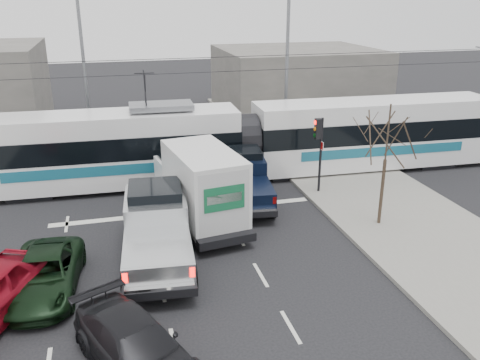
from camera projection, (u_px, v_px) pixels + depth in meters
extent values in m
plane|color=black|center=(212.00, 282.00, 17.10)|extent=(120.00, 120.00, 0.00)
cube|color=gray|center=(445.00, 248.00, 19.23)|extent=(6.00, 60.00, 0.15)
cube|color=#33302D|center=(173.00, 181.00, 26.17)|extent=(60.00, 1.60, 0.03)
cube|color=slate|center=(297.00, 80.00, 40.86)|extent=(12.00, 10.00, 5.00)
cylinder|color=#47382B|center=(382.00, 192.00, 20.65)|extent=(0.14, 0.14, 2.75)
cylinder|color=#47382B|center=(388.00, 132.00, 19.79)|extent=(0.07, 0.07, 2.25)
cylinder|color=black|center=(320.00, 155.00, 23.89)|extent=(0.12, 0.12, 3.60)
cube|color=black|center=(318.00, 129.00, 23.39)|extent=(0.28, 0.28, 0.95)
cylinder|color=#FF0C07|center=(315.00, 123.00, 23.25)|extent=(0.06, 0.20, 0.20)
cylinder|color=orange|center=(315.00, 129.00, 23.36)|extent=(0.06, 0.20, 0.20)
cylinder|color=#05330C|center=(315.00, 135.00, 23.46)|extent=(0.06, 0.20, 0.20)
cube|color=white|center=(322.00, 146.00, 23.58)|extent=(0.02, 0.30, 0.40)
cylinder|color=slate|center=(286.00, 76.00, 30.02)|extent=(0.20, 0.20, 9.00)
cylinder|color=slate|center=(85.00, 79.00, 29.09)|extent=(0.20, 0.20, 9.00)
cylinder|color=black|center=(167.00, 74.00, 24.26)|extent=(60.00, 0.03, 0.03)
cylinder|color=black|center=(167.00, 59.00, 24.01)|extent=(60.00, 0.03, 0.03)
cube|color=white|center=(106.00, 168.00, 25.01)|extent=(13.17, 3.21, 1.59)
cube|color=black|center=(104.00, 144.00, 24.58)|extent=(13.23, 3.24, 1.08)
cube|color=white|center=(102.00, 124.00, 24.24)|extent=(13.16, 3.10, 1.01)
cube|color=#175C74|center=(105.00, 171.00, 23.64)|extent=(9.15, 0.35, 0.50)
cube|color=white|center=(372.00, 149.00, 27.94)|extent=(13.17, 3.21, 1.59)
cube|color=black|center=(374.00, 127.00, 27.51)|extent=(13.23, 3.24, 1.08)
cube|color=white|center=(375.00, 110.00, 27.17)|extent=(13.16, 3.10, 1.01)
cube|color=#175C74|center=(384.00, 151.00, 26.57)|extent=(9.15, 0.35, 0.50)
cylinder|color=black|center=(246.00, 139.00, 26.12)|extent=(1.11, 2.67, 2.63)
cube|color=slate|center=(161.00, 106.00, 24.57)|extent=(3.10, 1.75, 0.25)
cube|color=black|center=(32.00, 190.00, 24.57)|extent=(2.11, 2.40, 0.37)
cube|color=black|center=(206.00, 176.00, 26.33)|extent=(2.11, 2.40, 0.37)
cube|color=black|center=(285.00, 170.00, 27.21)|extent=(2.11, 2.40, 0.37)
cube|color=black|center=(428.00, 160.00, 28.97)|extent=(2.11, 2.40, 0.37)
cube|color=black|center=(158.00, 245.00, 18.23)|extent=(2.83, 6.77, 0.28)
cube|color=silver|center=(156.00, 212.00, 19.05)|extent=(2.46, 2.95, 1.31)
cube|color=black|center=(155.00, 194.00, 18.92)|extent=(2.10, 2.14, 0.63)
cube|color=silver|center=(156.00, 202.00, 20.61)|extent=(2.26, 1.37, 0.63)
cube|color=silver|center=(158.00, 253.00, 16.73)|extent=(2.48, 3.15, 0.74)
cube|color=silver|center=(160.00, 289.00, 15.25)|extent=(2.10, 0.38, 0.20)
cube|color=#FF0C07|center=(125.00, 278.00, 15.07)|extent=(0.17, 0.10, 0.32)
cube|color=#FF0C07|center=(192.00, 272.00, 15.39)|extent=(0.17, 0.10, 0.32)
cylinder|color=black|center=(130.00, 227.00, 20.07)|extent=(0.40, 0.93, 0.91)
cylinder|color=black|center=(183.00, 223.00, 20.41)|extent=(0.40, 0.93, 0.91)
cylinder|color=black|center=(126.00, 283.00, 16.17)|extent=(0.40, 0.93, 0.91)
cylinder|color=black|center=(192.00, 277.00, 16.51)|extent=(0.40, 0.93, 0.91)
cube|color=black|center=(200.00, 209.00, 21.50)|extent=(3.20, 6.84, 0.33)
cube|color=white|center=(181.00, 174.00, 23.38)|extent=(2.35, 1.88, 1.50)
cube|color=black|center=(180.00, 161.00, 23.29)|extent=(1.99, 1.31, 0.56)
cube|color=silver|center=(204.00, 184.00, 20.45)|extent=(2.89, 4.76, 2.77)
cube|color=silver|center=(224.00, 204.00, 18.54)|extent=(1.97, 0.34, 2.44)
cube|color=#155D38|center=(225.00, 199.00, 18.42)|extent=(1.57, 0.25, 0.94)
cube|color=black|center=(227.00, 242.00, 18.87)|extent=(2.04, 0.53, 0.17)
cylinder|color=black|center=(164.00, 198.00, 22.98)|extent=(0.40, 0.88, 0.85)
cylinder|color=black|center=(205.00, 191.00, 23.71)|extent=(0.40, 0.88, 0.85)
cylinder|color=black|center=(191.00, 232.00, 19.56)|extent=(0.42, 0.97, 0.94)
cylinder|color=black|center=(238.00, 224.00, 20.29)|extent=(0.42, 0.97, 0.94)
cube|color=black|center=(245.00, 191.00, 23.25)|extent=(2.67, 5.58, 0.27)
cube|color=black|center=(243.00, 169.00, 23.89)|extent=(2.22, 2.49, 1.23)
cube|color=black|center=(242.00, 155.00, 23.77)|extent=(1.88, 1.82, 0.59)
cube|color=black|center=(239.00, 165.00, 25.17)|extent=(1.99, 1.20, 0.59)
cube|color=black|center=(249.00, 192.00, 22.01)|extent=(2.24, 2.65, 0.70)
cube|color=silver|center=(254.00, 211.00, 20.81)|extent=(1.84, 0.43, 0.19)
cube|color=#590505|center=(232.00, 202.00, 20.67)|extent=(0.16, 0.10, 0.30)
cube|color=#590505|center=(275.00, 200.00, 20.88)|extent=(0.16, 0.10, 0.30)
cylinder|color=black|center=(222.00, 182.00, 24.80)|extent=(0.41, 0.89, 0.86)
cylinder|color=black|center=(259.00, 181.00, 25.01)|extent=(0.41, 0.89, 0.86)
cylinder|color=black|center=(230.00, 211.00, 21.60)|extent=(0.41, 0.89, 0.86)
cylinder|color=black|center=(272.00, 208.00, 21.82)|extent=(0.41, 0.89, 0.86)
imported|color=black|center=(44.00, 275.00, 16.30)|extent=(2.53, 4.79, 1.28)
imported|color=black|center=(136.00, 347.00, 12.92)|extent=(3.68, 5.03, 1.35)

